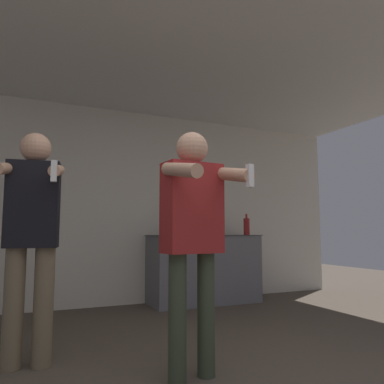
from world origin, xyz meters
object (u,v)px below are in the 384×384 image
bottle_clear_vodka (199,228)px  person_woman_foreground (193,225)px  bottle_amber_bourbon (210,226)px  bottle_brown_liquor (166,228)px  bottle_dark_rum (247,226)px  person_man_side (32,231)px

bottle_clear_vodka → person_woman_foreground: bearing=-116.0°
bottle_amber_bourbon → bottle_brown_liquor: 0.63m
bottle_clear_vodka → bottle_brown_liquor: bearing=180.0°
bottle_brown_liquor → bottle_dark_rum: bearing=0.0°
bottle_amber_bourbon → bottle_clear_vodka: bottle_amber_bourbon is taller
bottle_clear_vodka → person_woman_foreground: 2.50m
person_woman_foreground → bottle_brown_liquor: bearing=74.4°
bottle_dark_rum → bottle_amber_bourbon: bearing=180.0°
person_woman_foreground → bottle_dark_rum: bearing=50.9°
bottle_clear_vodka → person_man_side: (-2.06, -1.59, -0.05)m
bottle_brown_liquor → person_man_side: bearing=-135.0°
bottle_amber_bourbon → bottle_brown_liquor: size_ratio=1.38×
person_woman_foreground → person_man_side: person_man_side is taller
bottle_brown_liquor → person_woman_foreground: (-0.63, -2.24, -0.00)m
bottle_dark_rum → person_man_side: person_man_side is taller
bottle_amber_bourbon → person_man_side: 2.73m
bottle_clear_vodka → person_man_side: 2.61m
bottle_clear_vodka → person_woman_foreground: size_ratio=0.17×
bottle_dark_rum → bottle_brown_liquor: bottle_dark_rum is taller
bottle_clear_vodka → bottle_brown_liquor: (-0.47, 0.00, -0.01)m
bottle_clear_vodka → person_man_side: bearing=-142.4°
bottle_amber_bourbon → bottle_clear_vodka: bearing=-180.0°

